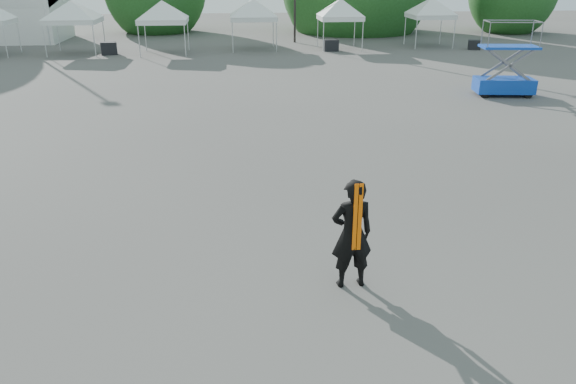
{
  "coord_description": "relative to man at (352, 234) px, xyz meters",
  "views": [
    {
      "loc": [
        -1.62,
        -11.03,
        5.43
      ],
      "look_at": [
        -0.65,
        -0.92,
        1.3
      ],
      "focal_mm": 35.0,
      "sensor_mm": 36.0,
      "label": 1
    }
  ],
  "objects": [
    {
      "name": "scissor_lift",
      "position": [
        9.94,
        15.1,
        0.58
      ],
      "size": [
        2.62,
        1.55,
        3.2
      ],
      "rotation": [
        0.0,
        0.0,
        -0.13
      ],
      "color": "#0C20A1",
      "rests_on": "ground"
    },
    {
      "name": "tent_d",
      "position": [
        -6.38,
        29.33,
        2.03
      ],
      "size": [
        4.29,
        4.29,
        3.88
      ],
      "color": "silver",
      "rests_on": "ground"
    },
    {
      "name": "tent_f",
      "position": [
        5.33,
        30.43,
        2.03
      ],
      "size": [
        4.01,
        4.01,
        3.88
      ],
      "color": "silver",
      "rests_on": "ground"
    },
    {
      "name": "man",
      "position": [
        0.0,
        0.0,
        0.0
      ],
      "size": [
        0.79,
        0.56,
        2.06
      ],
      "rotation": [
        0.0,
        0.0,
        3.24
      ],
      "color": "black",
      "rests_on": "ground"
    },
    {
      "name": "crate_west",
      "position": [
        -9.99,
        29.34,
        -0.64
      ],
      "size": [
        1.16,
        0.99,
        0.77
      ],
      "primitive_type": "cube",
      "rotation": [
        0.0,
        0.0,
        0.25
      ],
      "color": "black",
      "rests_on": "ground"
    },
    {
      "name": "tent_e",
      "position": [
        -0.54,
        30.8,
        2.03
      ],
      "size": [
        4.36,
        4.36,
        3.88
      ],
      "color": "silver",
      "rests_on": "ground"
    },
    {
      "name": "tent_g",
      "position": [
        11.87,
        31.16,
        2.03
      ],
      "size": [
        4.07,
        4.07,
        3.88
      ],
      "color": "silver",
      "rests_on": "ground"
    },
    {
      "name": "crate_east",
      "position": [
        14.52,
        29.31,
        -0.72
      ],
      "size": [
        0.96,
        0.85,
        0.63
      ],
      "primitive_type": "cube",
      "rotation": [
        0.0,
        0.0,
        -0.32
      ],
      "color": "black",
      "rests_on": "ground"
    },
    {
      "name": "tent_c",
      "position": [
        -12.14,
        29.96,
        2.03
      ],
      "size": [
        4.55,
        4.55,
        3.88
      ],
      "color": "silver",
      "rests_on": "ground"
    },
    {
      "name": "crate_mid",
      "position": [
        4.62,
        29.61,
        -0.66
      ],
      "size": [
        0.97,
        0.75,
        0.75
      ],
      "primitive_type": "cube",
      "rotation": [
        0.0,
        0.0,
        -0.0
      ],
      "color": "black",
      "rests_on": "ground"
    },
    {
      "name": "ground",
      "position": [
        -0.34,
        2.32,
        -1.03
      ],
      "size": [
        120.0,
        120.0,
        0.0
      ],
      "primitive_type": "plane",
      "color": "#474442",
      "rests_on": "ground"
    }
  ]
}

